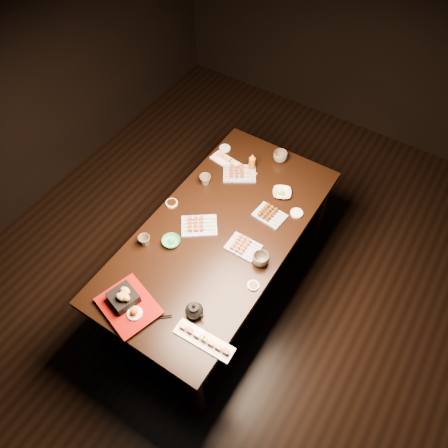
{
  "coord_description": "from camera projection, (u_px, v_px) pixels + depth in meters",
  "views": [
    {
      "loc": [
        0.81,
        -1.26,
        3.03
      ],
      "look_at": [
        -0.11,
        0.16,
        0.77
      ],
      "focal_mm": 35.0,
      "sensor_mm": 36.0,
      "label": 1
    }
  ],
  "objects": [
    {
      "name": "sauce_dish_se",
      "position": [
        253.0,
        285.0,
        2.57
      ],
      "size": [
        0.08,
        0.08,
        0.01
      ],
      "primitive_type": "cylinder",
      "rotation": [
        0.0,
        0.0,
        -0.18
      ],
      "color": "white",
      "rests_on": "dining_table"
    },
    {
      "name": "sushi_platter_near",
      "position": [
        204.0,
        339.0,
        2.36
      ],
      "size": [
        0.35,
        0.11,
        0.04
      ],
      "primitive_type": null,
      "rotation": [
        0.0,
        0.0,
        0.03
      ],
      "color": "white",
      "rests_on": "dining_table"
    },
    {
      "name": "teacup_far_right",
      "position": [
        280.0,
        157.0,
        3.17
      ],
      "size": [
        0.12,
        0.12,
        0.08
      ],
      "primitive_type": "imported",
      "rotation": [
        0.0,
        0.0,
        0.2
      ],
      "color": "brown",
      "rests_on": "dining_table"
    },
    {
      "name": "condiment_bottle",
      "position": [
        252.0,
        162.0,
        3.09
      ],
      "size": [
        0.06,
        0.06,
        0.15
      ],
      "primitive_type": "cylinder",
      "rotation": [
        0.0,
        0.0,
        -0.28
      ],
      "color": "brown",
      "rests_on": "dining_table"
    },
    {
      "name": "edamame_bowl_green",
      "position": [
        171.0,
        242.0,
        2.75
      ],
      "size": [
        0.14,
        0.14,
        0.04
      ],
      "primitive_type": "imported",
      "rotation": [
        0.0,
        0.0,
        0.26
      ],
      "color": "#349F61",
      "rests_on": "dining_table"
    },
    {
      "name": "dining_table",
      "position": [
        220.0,
        262.0,
        3.12
      ],
      "size": [
        1.09,
        1.89,
        0.75
      ],
      "primitive_type": "cube",
      "rotation": [
        0.0,
        0.0,
        0.11
      ],
      "color": "black",
      "rests_on": "ground"
    },
    {
      "name": "yakitori_plate_left",
      "position": [
        240.0,
        171.0,
        3.1
      ],
      "size": [
        0.28,
        0.26,
        0.06
      ],
      "primitive_type": null,
      "rotation": [
        0.0,
        0.0,
        0.56
      ],
      "color": "#828EB6",
      "rests_on": "dining_table"
    },
    {
      "name": "tempura_tray",
      "position": [
        127.0,
        303.0,
        2.44
      ],
      "size": [
        0.4,
        0.35,
        0.12
      ],
      "primitive_type": null,
      "rotation": [
        0.0,
        0.0,
        -0.29
      ],
      "color": "black",
      "rests_on": "dining_table"
    },
    {
      "name": "sauce_dish_nw",
      "position": [
        225.0,
        148.0,
        3.27
      ],
      "size": [
        0.1,
        0.1,
        0.01
      ],
      "primitive_type": "cylinder",
      "rotation": [
        0.0,
        0.0,
        0.27
      ],
      "color": "white",
      "rests_on": "dining_table"
    },
    {
      "name": "chopsticks_near",
      "position": [
        153.0,
        318.0,
        2.45
      ],
      "size": [
        0.18,
        0.16,
        0.01
      ],
      "primitive_type": null,
      "rotation": [
        0.0,
        0.0,
        0.7
      ],
      "color": "black",
      "rests_on": "dining_table"
    },
    {
      "name": "teapot",
      "position": [
        194.0,
        309.0,
        2.43
      ],
      "size": [
        0.14,
        0.14,
        0.1
      ],
      "primitive_type": null,
      "rotation": [
        0.0,
        0.0,
        -0.16
      ],
      "color": "black",
      "rests_on": "dining_table"
    },
    {
      "name": "sushi_platter_far",
      "position": [
        233.0,
        164.0,
        3.15
      ],
      "size": [
        0.38,
        0.15,
        0.04
      ],
      "primitive_type": null,
      "rotation": [
        0.0,
        0.0,
        3.0
      ],
      "color": "white",
      "rests_on": "dining_table"
    },
    {
      "name": "yakitori_plate_right",
      "position": [
        243.0,
        245.0,
        2.72
      ],
      "size": [
        0.2,
        0.15,
        0.05
      ],
      "primitive_type": null,
      "rotation": [
        0.0,
        0.0,
        -0.0
      ],
      "color": "#828EB6",
      "rests_on": "dining_table"
    },
    {
      "name": "sauce_dish_east",
      "position": [
        297.0,
        213.0,
        2.9
      ],
      "size": [
        0.11,
        0.11,
        0.01
      ],
      "primitive_type": "cylinder",
      "rotation": [
        0.0,
        0.0,
        0.43
      ],
      "color": "white",
      "rests_on": "dining_table"
    },
    {
      "name": "sauce_dish_west",
      "position": [
        172.0,
        203.0,
        2.95
      ],
      "size": [
        0.09,
        0.09,
        0.01
      ],
      "primitive_type": "cylinder",
      "rotation": [
        0.0,
        0.0,
        -0.06
      ],
      "color": "white",
      "rests_on": "dining_table"
    },
    {
      "name": "ground",
      "position": [
        224.0,
        305.0,
        3.32
      ],
      "size": [
        5.0,
        5.0,
        0.0
      ],
      "primitive_type": "plane",
      "color": "black",
      "rests_on": "ground"
    },
    {
      "name": "yakitori_plate_center",
      "position": [
        199.0,
        224.0,
        2.82
      ],
      "size": [
        0.28,
        0.27,
        0.06
      ],
      "primitive_type": null,
      "rotation": [
        0.0,
        0.0,
        0.63
      ],
      "color": "#828EB6",
      "rests_on": "dining_table"
    },
    {
      "name": "teacup_near_left",
      "position": [
        144.0,
        241.0,
        2.73
      ],
      "size": [
        0.08,
        0.08,
        0.07
      ],
      "primitive_type": "imported",
      "rotation": [
        0.0,
        0.0,
        0.04
      ],
      "color": "brown",
      "rests_on": "dining_table"
    },
    {
      "name": "teacup_far_left",
      "position": [
        205.0,
        180.0,
        3.04
      ],
      "size": [
        0.09,
        0.09,
        0.07
      ],
      "primitive_type": "imported",
      "rotation": [
        0.0,
        0.0,
        0.17
      ],
      "color": "brown",
      "rests_on": "dining_table"
    },
    {
      "name": "teacup_mid_right",
      "position": [
        261.0,
        259.0,
        2.64
      ],
      "size": [
        0.12,
        0.12,
        0.08
      ],
      "primitive_type": "imported",
      "rotation": [
        0.0,
        0.0,
        -0.14
      ],
      "color": "brown",
      "rests_on": "dining_table"
    },
    {
      "name": "edamame_bowl_cream",
      "position": [
        282.0,
        193.0,
        2.99
      ],
      "size": [
        0.17,
        0.17,
        0.03
      ],
      "primitive_type": "imported",
      "rotation": [
        0.0,
        0.0,
        0.46
      ],
      "color": "beige",
      "rests_on": "dining_table"
    },
    {
      "name": "chopsticks_se",
      "position": [
        218.0,
        343.0,
        2.36
      ],
      "size": [
        0.2,
        0.07,
        0.01
      ],
      "primitive_type": null,
      "rotation": [
        0.0,
        0.0,
        -0.25
      ],
      "color": "black",
      "rests_on": "dining_table"
    },
    {
      "name": "tsukune_plate",
      "position": [
        270.0,
        214.0,
        2.87
      ],
      "size": [
        0.21,
        0.16,
        0.05
      ],
      "primitive_type": null,
      "rotation": [
        0.0,
        0.0,
        -0.1
      ],
      "color": "#828EB6",
      "rests_on": "dining_table"
    }
  ]
}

